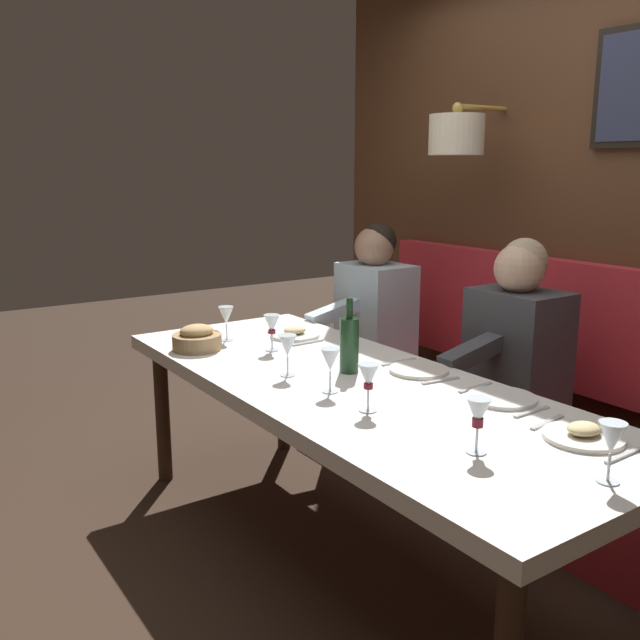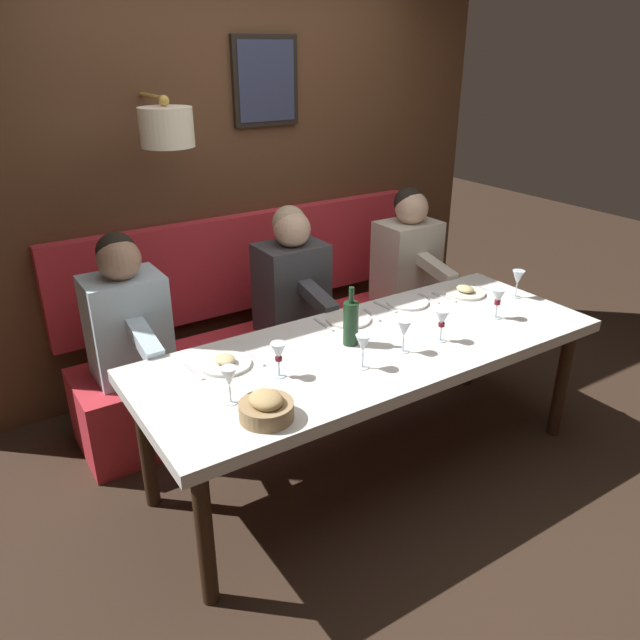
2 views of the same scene
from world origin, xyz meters
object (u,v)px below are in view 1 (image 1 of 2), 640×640
at_px(diner_middle, 375,299).
at_px(dining_table, 352,397).
at_px(bread_bowl, 197,339).
at_px(wine_glass_4, 226,316).
at_px(diner_near, 517,334).
at_px(wine_bottle, 349,344).
at_px(wine_glass_5, 330,361).
at_px(wine_glass_6, 612,440).
at_px(wine_glass_0, 287,347).
at_px(wine_glass_1, 478,415).
at_px(wine_glass_3, 368,378).
at_px(wine_glass_2, 272,325).

bearing_deg(diner_middle, dining_table, -132.57).
bearing_deg(bread_bowl, wine_glass_4, 20.95).
distance_m(diner_near, wine_bottle, 0.83).
xyz_separation_m(wine_glass_5, wine_glass_6, (0.18, -1.01, 0.00)).
height_order(dining_table, wine_glass_4, wine_glass_4).
distance_m(wine_glass_0, wine_bottle, 0.25).
distance_m(wine_glass_1, wine_glass_6, 0.35).
bearing_deg(bread_bowl, wine_glass_0, -77.41).
bearing_deg(wine_glass_3, dining_table, 62.39).
bearing_deg(wine_glass_0, diner_middle, 36.00).
height_order(wine_glass_2, wine_glass_3, same).
distance_m(wine_glass_1, wine_glass_5, 0.68).
xyz_separation_m(diner_near, wine_glass_4, (-0.99, 0.89, 0.04)).
height_order(dining_table, wine_bottle, wine_bottle).
xyz_separation_m(dining_table, diner_middle, (0.88, 0.96, 0.14)).
bearing_deg(wine_glass_6, dining_table, 91.68).
distance_m(wine_glass_2, wine_glass_3, 0.86).
bearing_deg(diner_middle, wine_glass_3, -129.54).
bearing_deg(diner_middle, wine_glass_6, -112.78).
bearing_deg(wine_glass_5, dining_table, 22.56).
relative_size(dining_table, wine_glass_3, 14.48).
height_order(dining_table, wine_glass_5, wine_glass_5).
xyz_separation_m(diner_near, wine_glass_5, (-1.03, -0.01, 0.04)).
bearing_deg(diner_middle, wine_bottle, -133.70).
distance_m(diner_middle, wine_glass_3, 1.63).
distance_m(dining_table, bread_bowl, 0.83).
relative_size(diner_middle, bread_bowl, 3.60).
xyz_separation_m(diner_near, bread_bowl, (-1.17, 0.82, -0.03)).
relative_size(wine_glass_3, wine_bottle, 0.55).
distance_m(diner_near, wine_glass_0, 1.08).
distance_m(dining_table, wine_glass_3, 0.38).
bearing_deg(wine_glass_5, wine_glass_4, 87.82).
distance_m(diner_middle, wine_bottle, 1.19).
xyz_separation_m(wine_glass_0, wine_glass_2, (0.14, 0.36, -0.00)).
bearing_deg(wine_glass_6, diner_near, 50.08).
relative_size(wine_glass_1, bread_bowl, 0.75).
relative_size(diner_middle, wine_glass_6, 4.82).
bearing_deg(wine_glass_6, wine_glass_2, 92.02).
xyz_separation_m(wine_glass_2, wine_bottle, (0.09, -0.46, 0.00)).
bearing_deg(wine_glass_5, diner_middle, 44.83).
bearing_deg(wine_glass_6, wine_bottle, 88.48).
distance_m(wine_bottle, bread_bowl, 0.76).
relative_size(wine_glass_0, wine_glass_2, 1.00).
distance_m(dining_table, wine_glass_4, 0.86).
relative_size(wine_glass_4, wine_bottle, 0.55).
bearing_deg(wine_bottle, diner_middle, 46.30).
bearing_deg(wine_bottle, wine_glass_2, 100.99).
relative_size(diner_middle, wine_glass_1, 4.82).
relative_size(wine_glass_0, wine_glass_4, 1.00).
xyz_separation_m(wine_bottle, bread_bowl, (-0.36, 0.66, -0.07)).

